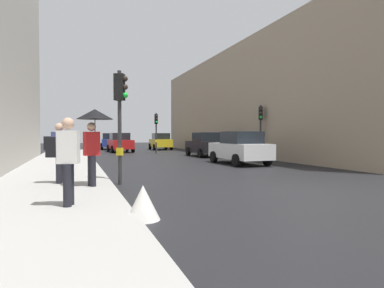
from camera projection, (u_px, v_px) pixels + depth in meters
ground_plane at (308, 190)px, 9.51m from camera, size 120.00×120.00×0.00m
sidewalk_kerb at (57, 174)px, 12.84m from camera, size 3.41×40.00×0.16m
building_facade_right at (284, 105)px, 29.52m from camera, size 12.00×31.32×8.53m
traffic_light_mid_street at (261, 122)px, 21.33m from camera, size 0.34×0.45×3.50m
traffic_light_far_median at (156, 125)px, 28.42m from camera, size 0.24×0.43×3.46m
traffic_light_near_right at (120, 106)px, 10.49m from camera, size 0.44×0.36×3.62m
car_blue_van at (110, 141)px, 36.45m from camera, size 2.21×4.30×1.76m
car_white_compact at (240, 148)px, 17.88m from camera, size 2.09×4.24×1.76m
car_red_sedan at (120, 142)px, 30.55m from camera, size 2.16×4.27×1.76m
car_yellow_taxi at (160, 141)px, 35.41m from camera, size 2.19×4.29×1.76m
car_dark_suv at (206, 144)px, 24.22m from camera, size 2.05×4.22×1.76m
pedestrian_with_umbrella at (94, 126)px, 9.20m from camera, size 1.00×1.00×2.14m
pedestrian_with_grey_backpack at (58, 149)px, 9.72m from camera, size 0.64×0.39×1.77m
pedestrian_with_black_backpack at (66, 156)px, 6.61m from camera, size 0.65×0.41×1.77m
warning_sign_triangle at (143, 203)px, 6.15m from camera, size 0.64×0.64×0.65m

